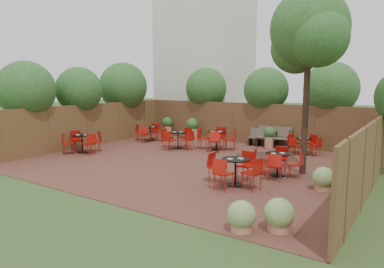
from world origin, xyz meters
The scene contains 13 objects.
ground centered at (0.00, 0.00, 0.00)m, with size 80.00×80.00×0.00m, color #354F23.
courtyard_paving centered at (0.00, 0.00, 0.01)m, with size 12.00×10.00×0.02m, color #3E1F19.
fence_back centered at (0.00, 5.00, 1.00)m, with size 12.00×0.08×2.00m, color #55301F.
fence_left centered at (-6.00, 0.00, 1.00)m, with size 0.08×10.00×2.00m, color #55301F.
fence_right centered at (6.00, 0.00, 1.00)m, with size 0.08×10.00×2.00m, color #55301F.
neighbour_building centered at (-4.50, 8.00, 4.00)m, with size 5.00×4.00×8.00m, color beige.
overhang_foliage centered at (-2.44, 2.84, 2.69)m, with size 15.42×10.69×2.57m.
courtyard_tree centered at (3.87, 0.61, 4.49)m, with size 2.65×2.55×5.89m.
park_bench_left centered at (1.34, 4.63, 0.52)m, with size 1.58×0.54×0.97m.
park_bench_right centered at (0.83, 4.62, 0.45)m, with size 1.39×0.56×0.84m.
bistro_tables centered at (-0.53, 0.98, 0.46)m, with size 9.90×7.20×0.94m.
planters centered at (-0.10, 3.23, 0.62)m, with size 10.78×4.58×1.17m.
low_shrubs centered at (4.66, -3.22, 0.34)m, with size 1.30×4.35×0.68m.
Camera 1 is at (7.17, -10.89, 3.03)m, focal length 33.04 mm.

